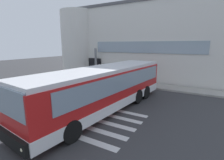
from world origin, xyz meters
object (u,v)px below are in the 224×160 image
(passenger_near_column, at_px, (100,71))
(passenger_at_curb_edge, at_px, (110,72))
(safety_bollard_yellow, at_px, (132,82))
(entry_support_column, at_px, (96,63))
(passenger_by_doorway, at_px, (108,71))
(bus_main_foreground, at_px, (104,89))

(passenger_near_column, xyz_separation_m, passenger_at_curb_edge, (1.65, -0.42, 0.03))
(passenger_near_column, bearing_deg, safety_bollard_yellow, -16.58)
(entry_support_column, height_order, safety_bollard_yellow, entry_support_column)
(passenger_by_doorway, distance_m, passenger_at_curb_edge, 0.64)
(entry_support_column, bearing_deg, passenger_by_doorway, -11.89)
(entry_support_column, relative_size, passenger_near_column, 2.09)
(entry_support_column, distance_m, safety_bollard_yellow, 6.00)
(passenger_by_doorway, height_order, passenger_at_curb_edge, same)
(passenger_near_column, height_order, safety_bollard_yellow, passenger_near_column)
(passenger_near_column, bearing_deg, passenger_at_curb_edge, -14.23)
(bus_main_foreground, distance_m, passenger_by_doorway, 8.81)
(passenger_near_column, xyz_separation_m, safety_bollard_yellow, (4.74, -1.41, -0.63))
(passenger_near_column, bearing_deg, entry_support_column, 154.05)
(passenger_by_doorway, bearing_deg, passenger_at_curb_edge, -38.55)
(passenger_near_column, relative_size, passenger_at_curb_edge, 1.00)
(passenger_by_doorway, relative_size, passenger_at_curb_edge, 1.00)
(bus_main_foreground, relative_size, safety_bollard_yellow, 12.68)
(entry_support_column, xyz_separation_m, passenger_at_curb_edge, (2.45, -0.81, -0.78))
(bus_main_foreground, bearing_deg, passenger_near_column, 125.49)
(entry_support_column, relative_size, passenger_at_curb_edge, 2.09)
(entry_support_column, relative_size, safety_bollard_yellow, 3.88)
(bus_main_foreground, distance_m, passenger_at_curb_edge, 8.22)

